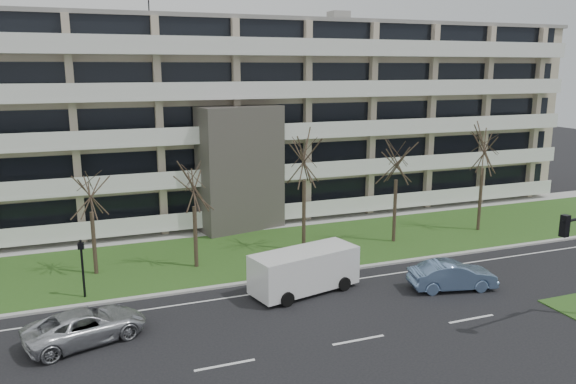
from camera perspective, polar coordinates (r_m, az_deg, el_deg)
name	(u,v)px	position (r m, az deg, el deg)	size (l,w,h in m)	color
ground	(358,340)	(25.56, 7.17, -14.70)	(160.00, 160.00, 0.00)	black
grass_verge	(265,251)	(36.62, -2.36, -5.98)	(90.00, 10.00, 0.06)	#30541C
curb	(293,277)	(32.18, 0.48, -8.58)	(90.00, 0.35, 0.12)	#B2B2AD
sidewalk	(242,228)	(41.65, -4.75, -3.70)	(90.00, 2.00, 0.08)	#B2B2AD
lane_edge_line	(303,287)	(30.91, 1.49, -9.61)	(90.00, 0.12, 0.01)	white
apartment_building	(217,118)	(46.77, -7.25, 7.49)	(60.50, 15.10, 18.75)	#B9A690
silver_pickup	(86,326)	(26.49, -19.83, -12.66)	(2.36, 5.12, 1.42)	silver
blue_sedan	(452,276)	(31.63, 16.35, -8.14)	(1.61, 4.61, 1.52)	#6989B7
white_van	(306,267)	(29.91, 1.81, -7.62)	(6.16, 3.42, 2.26)	white
pedestrian_signal	(82,261)	(30.67, -20.19, -6.63)	(0.32, 0.27, 3.13)	black
tree_2	(90,187)	(33.14, -19.50, 0.46)	(3.31, 3.31, 6.61)	#382B21
tree_3	(193,182)	(32.81, -9.59, 1.01)	(3.34, 3.34, 6.69)	#382B21
tree_4	(304,152)	(35.22, 1.67, 4.09)	(4.17, 4.17, 8.34)	#382B21
tree_5	(397,155)	(37.81, 11.02, 3.73)	(3.87, 3.87, 7.74)	#382B21
tree_6	(484,143)	(42.16, 19.33, 4.71)	(4.13, 4.13, 8.26)	#382B21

